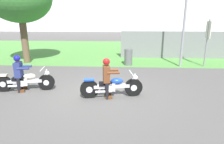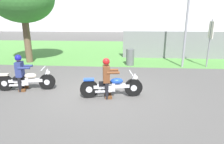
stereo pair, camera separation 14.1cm
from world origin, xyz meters
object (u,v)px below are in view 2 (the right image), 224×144
object	(u,v)px
motorcycle_lead	(112,86)
rider_follow	(20,70)
motorcycle_follow	(26,81)
sign_banner	(210,36)
rider_lead	(107,75)
trash_can	(130,57)

from	to	relation	value
motorcycle_lead	rider_follow	size ratio (longest dim) A/B	1.57
motorcycle_follow	motorcycle_lead	bearing A→B (deg)	-17.01
rider_follow	sign_banner	xyz separation A→B (m)	(8.47, 4.32, 0.92)
motorcycle_follow	rider_follow	distance (m)	0.46
rider_follow	sign_banner	size ratio (longest dim) A/B	0.53
rider_lead	motorcycle_follow	xyz separation A→B (m)	(-3.14, 0.43, -0.44)
rider_follow	motorcycle_follow	bearing A→B (deg)	-0.87
motorcycle_lead	trash_can	xyz separation A→B (m)	(0.68, 4.74, 0.09)
rider_follow	sign_banner	world-z (taller)	sign_banner
rider_follow	sign_banner	distance (m)	9.55
rider_lead	sign_banner	xyz separation A→B (m)	(5.16, 4.72, 0.91)
rider_lead	rider_follow	size ratio (longest dim) A/B	1.01
motorcycle_lead	rider_follow	distance (m)	3.52
rider_lead	trash_can	world-z (taller)	rider_lead
trash_can	sign_banner	world-z (taller)	sign_banner
sign_banner	motorcycle_lead	bearing A→B (deg)	-136.74
motorcycle_lead	motorcycle_follow	world-z (taller)	motorcycle_lead
motorcycle_lead	rider_follow	xyz separation A→B (m)	(-3.48, 0.38, 0.42)
rider_lead	motorcycle_follow	distance (m)	3.20
rider_lead	motorcycle_follow	world-z (taller)	rider_lead
trash_can	sign_banner	size ratio (longest dim) A/B	0.36
trash_can	rider_follow	bearing A→B (deg)	-133.61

